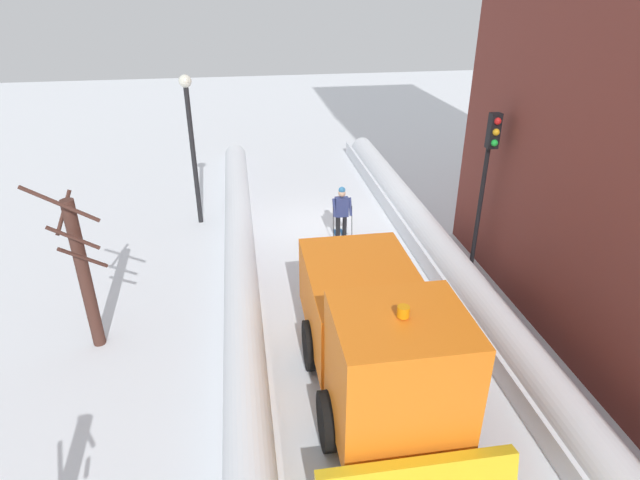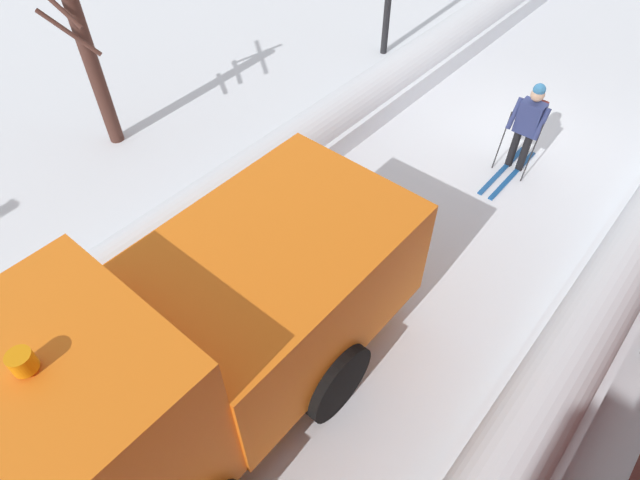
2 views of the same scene
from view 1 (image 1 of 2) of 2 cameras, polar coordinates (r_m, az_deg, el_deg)
The scene contains 8 objects.
ground_plane at distance 10.27m, azimuth 10.46°, elevation -22.96°, with size 80.00×80.00×0.00m, color white.
snowbank_left at distance 11.10m, azimuth 25.78°, elevation -17.96°, with size 1.10×36.00×0.99m.
snowbank_right at distance 9.62m, azimuth -7.56°, elevation -23.77°, with size 1.10×36.00×0.92m.
plow_truck at distance 10.45m, azimuth 6.14°, elevation -10.40°, with size 3.20×5.98×3.12m.
skier at distance 16.87m, azimuth 2.34°, elevation 3.20°, with size 0.62×1.80×1.81m.
traffic_light_pole at distance 14.68m, azimuth 17.66°, elevation 7.64°, with size 0.28×0.42×4.64m.
street_lamp at distance 17.85m, azimuth -13.78°, elevation 11.23°, with size 0.40×0.40×4.99m.
bare_tree_near at distance 12.63m, azimuth -24.23°, elevation -3.18°, with size 1.36×0.93×4.19m.
Camera 1 is at (2.70, 16.13, 7.79)m, focal length 29.61 mm.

